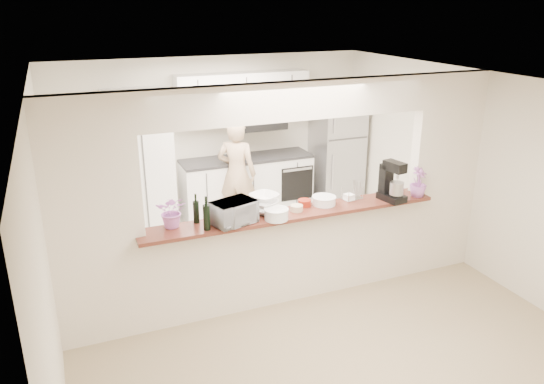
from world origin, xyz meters
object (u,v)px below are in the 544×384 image
toaster_oven (234,212)px  stand_mixer (392,183)px  person (237,174)px  refrigerator (337,153)px

toaster_oven → stand_mixer: bearing=-18.9°
toaster_oven → person: (0.85, 2.40, -0.40)m
toaster_oven → stand_mixer: 1.91m
refrigerator → stand_mixer: (-0.85, -2.78, 0.45)m
refrigerator → stand_mixer: size_ratio=3.63×
stand_mixer → person: (-1.06, 2.43, -0.48)m
stand_mixer → refrigerator: bearing=73.1°
stand_mixer → person: person is taller
stand_mixer → person: bearing=113.5°
toaster_oven → stand_mixer: stand_mixer is taller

